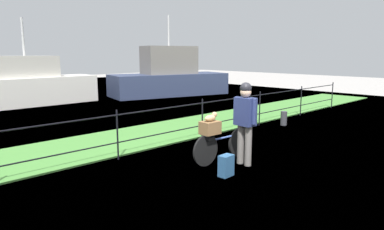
{
  "coord_description": "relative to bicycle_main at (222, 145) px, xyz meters",
  "views": [
    {
      "loc": [
        -5.13,
        -4.19,
        2.24
      ],
      "look_at": [
        0.13,
        1.25,
        0.9
      ],
      "focal_mm": 32.54,
      "sensor_mm": 36.0,
      "label": 1
    }
  ],
  "objects": [
    {
      "name": "harbor_water",
      "position": [
        -0.24,
        10.36,
        -0.34
      ],
      "size": [
        30.0,
        30.0,
        0.0
      ],
      "primitive_type": "plane",
      "color": "slate",
      "rests_on": "ground"
    },
    {
      "name": "ground_plane",
      "position": [
        -0.24,
        -0.44,
        -0.34
      ],
      "size": [
        60.0,
        60.0,
        0.0
      ],
      "primitive_type": "plane",
      "color": "#9E9993"
    },
    {
      "name": "terrier_dog",
      "position": [
        -0.34,
        0.02,
        0.64
      ],
      "size": [
        0.32,
        0.15,
        0.18
      ],
      "color": "tan",
      "rests_on": "wooden_crate"
    },
    {
      "name": "backpack_on_paving",
      "position": [
        -0.64,
        -0.65,
        -0.14
      ],
      "size": [
        0.29,
        0.2,
        0.4
      ],
      "primitive_type": "cube",
      "rotation": [
        0.0,
        0.0,
        0.07
      ],
      "color": "#28517A",
      "rests_on": "ground"
    },
    {
      "name": "cyclist_person",
      "position": [
        0.15,
        -0.46,
        0.66
      ],
      "size": [
        0.28,
        0.54,
        1.68
      ],
      "color": "slate",
      "rests_on": "ground"
    },
    {
      "name": "bicycle_main",
      "position": [
        0.0,
        0.0,
        0.0
      ],
      "size": [
        1.66,
        0.18,
        0.64
      ],
      "color": "black",
      "rests_on": "ground"
    },
    {
      "name": "moored_boat_mid",
      "position": [
        6.91,
        9.85,
        0.61
      ],
      "size": [
        6.66,
        3.74,
        4.23
      ],
      "color": "#2D3856",
      "rests_on": "ground"
    },
    {
      "name": "grass_strip",
      "position": [
        -0.24,
        2.97,
        -0.33
      ],
      "size": [
        27.0,
        2.4,
        0.03
      ],
      "primitive_type": "cube",
      "color": "#478438",
      "rests_on": "ground"
    },
    {
      "name": "iron_fence",
      "position": [
        -0.24,
        1.61,
        0.29
      ],
      "size": [
        18.04,
        0.04,
        1.08
      ],
      "color": "black",
      "rests_on": "ground"
    },
    {
      "name": "wooden_crate",
      "position": [
        -0.37,
        0.02,
        0.43
      ],
      "size": [
        0.4,
        0.3,
        0.26
      ],
      "primitive_type": "cube",
      "rotation": [
        0.0,
        0.0,
        -0.05
      ],
      "color": "brown",
      "rests_on": "bicycle_main"
    },
    {
      "name": "moored_boat_far",
      "position": [
        -0.04,
        11.22,
        0.47
      ],
      "size": [
        5.94,
        1.68,
        3.74
      ],
      "color": "silver",
      "rests_on": "ground"
    },
    {
      "name": "mooring_bollard",
      "position": [
        4.23,
        1.11,
        -0.12
      ],
      "size": [
        0.2,
        0.2,
        0.44
      ],
      "primitive_type": "cylinder",
      "color": "#38383D",
      "rests_on": "ground"
    }
  ]
}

